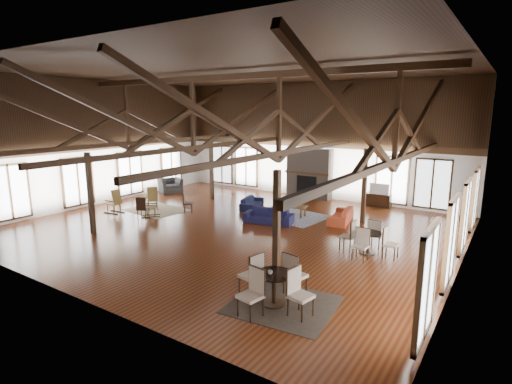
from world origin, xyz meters
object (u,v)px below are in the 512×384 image
Objects in this scene: sofa_navy_front at (268,216)px; sofa_navy_left at (252,203)px; cafe_table_near at (274,283)px; armchair at (170,186)px; cafe_table_far at (368,239)px; tv_console at (378,200)px; coffee_table at (292,207)px; sofa_orange at (341,215)px.

sofa_navy_front is 2.67m from sofa_navy_left.
armchair is at bearing 145.03° from cafe_table_near.
cafe_table_far is 6.94m from tv_console.
coffee_table is 1.09× the size of armchair.
armchair is 11.24m from tv_console.
sofa_navy_left is at bearing -68.77° from armchair.
sofa_navy_front is at bearing -147.19° from sofa_navy_left.
sofa_navy_left is 0.91× the size of sofa_orange.
cafe_table_near is at bearing -99.18° from cafe_table_far.
sofa_navy_front is 7.06m from cafe_table_near.
coffee_table is 5.12m from cafe_table_far.
sofa_orange is 10.33m from armchair.
sofa_orange is 3.77m from cafe_table_far.
coffee_table is at bearing -92.91° from sofa_orange.
cafe_table_near reaches higher than cafe_table_far.
coffee_table is at bearing -69.05° from armchair.
sofa_navy_front is 1.53× the size of coffee_table.
sofa_navy_left is at bearing -99.91° from sofa_orange.
cafe_table_near reaches higher than tv_console.
coffee_table is 0.61× the size of cafe_table_near.
cafe_table_near is 1.13× the size of cafe_table_far.
sofa_navy_front reaches higher than coffee_table.
sofa_navy_left is 2.32m from coffee_table.
sofa_orange is 3.66m from tv_console.
armchair is 14.31m from cafe_table_near.
sofa_navy_left is 7.25m from cafe_table_far.
sofa_navy_front is 1.55m from coffee_table.
tv_console reaches higher than coffee_table.
cafe_table_far is at bearing -27.77° from sofa_navy_front.
cafe_table_near is (3.81, -5.93, 0.26)m from sofa_navy_front.
sofa_navy_left is at bearing -143.05° from tv_console.
cafe_table_far is (2.15, -3.09, 0.21)m from sofa_orange.
cafe_table_far is at bearing -40.96° from coffee_table.
cafe_table_near is 4.70m from cafe_table_far.
tv_console reaches higher than sofa_navy_left.
cafe_table_near reaches higher than sofa_orange.
cafe_table_far reaches higher than sofa_navy_left.
sofa_orange reaches higher than coffee_table.
cafe_table_far is (4.28, -2.81, 0.08)m from coffee_table.
sofa_orange is at bearing 24.78° from sofa_navy_front.
sofa_navy_left is at bearing 126.85° from sofa_navy_front.
sofa_navy_left is 5.92m from armchair.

